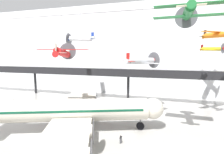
# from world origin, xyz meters

# --- Properties ---
(ground_plane) EXTENTS (260.00, 260.00, 0.00)m
(ground_plane) POSITION_xyz_m (0.00, 0.00, 0.00)
(ground_plane) COLOR #9E9B96
(hangar_back_wall) EXTENTS (140.00, 3.00, 27.74)m
(hangar_back_wall) POSITION_xyz_m (0.00, 35.19, 13.87)
(hangar_back_wall) COLOR silver
(hangar_back_wall) RESTS_ON ground
(mezzanine_walkway) EXTENTS (110.00, 3.20, 8.68)m
(mezzanine_walkway) POSITION_xyz_m (0.00, 26.00, 7.07)
(mezzanine_walkway) COLOR black
(mezzanine_walkway) RESTS_ON ground
(ceiling_truss_beam) EXTENTS (120.00, 0.60, 0.60)m
(ceiling_truss_beam) POSITION_xyz_m (0.00, 23.92, 23.10)
(ceiling_truss_beam) COLOR silver
(airliner_silver_main) EXTENTS (30.45, 35.58, 10.33)m
(airliner_silver_main) POSITION_xyz_m (-5.47, 4.63, 3.56)
(airliner_silver_main) COLOR beige
(airliner_silver_main) RESTS_ON ground
(suspended_plane_white_twin) EXTENTS (7.21, 8.85, 8.11)m
(suspended_plane_white_twin) POSITION_xyz_m (-11.16, 21.43, 16.33)
(suspended_plane_white_twin) COLOR silver
(suspended_plane_silver_racer) EXTENTS (8.45, 8.17, 13.03)m
(suspended_plane_silver_racer) POSITION_xyz_m (4.53, 17.41, 11.11)
(suspended_plane_silver_racer) COLOR silver
(suspended_plane_red_highwing) EXTENTS (9.11, 7.59, 11.11)m
(suspended_plane_red_highwing) POSITION_xyz_m (-8.39, 8.48, 12.80)
(suspended_plane_red_highwing) COLOR red
(suspended_plane_yellow_lowwing) EXTENTS (5.41, 5.81, 9.97)m
(suspended_plane_yellow_lowwing) POSITION_xyz_m (19.98, 27.92, 13.74)
(suspended_plane_yellow_lowwing) COLOR yellow
(suspended_plane_orange_highwing) EXTENTS (6.38, 5.95, 8.03)m
(suspended_plane_orange_highwing) POSITION_xyz_m (17.99, 16.66, 15.97)
(suspended_plane_orange_highwing) COLOR orange
(suspended_plane_green_biplane) EXTENTS (8.82, 7.17, 6.51)m
(suspended_plane_green_biplane) POSITION_xyz_m (11.77, 5.95, 17.95)
(suspended_plane_green_biplane) COLOR #1E6B33
(stanchion_barrier) EXTENTS (0.36, 0.36, 1.08)m
(stanchion_barrier) POSITION_xyz_m (9.37, 4.18, 0.33)
(stanchion_barrier) COLOR #B2B5BA
(stanchion_barrier) RESTS_ON ground
(info_sign_pedestal) EXTENTS (0.26, 0.76, 1.24)m
(info_sign_pedestal) POSITION_xyz_m (3.55, 3.48, 0.46)
(info_sign_pedestal) COLOR #4C4C51
(info_sign_pedestal) RESTS_ON ground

